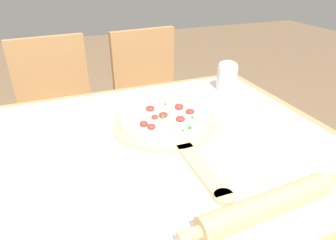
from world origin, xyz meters
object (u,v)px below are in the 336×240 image
object	(u,v)px
pizza	(165,117)
chair_right	(151,97)
chair_left	(59,111)
pizza_peel	(168,126)
flour_cup	(227,75)
rolling_pin	(267,205)

from	to	relation	value
pizza	chair_right	distance (m)	0.80
pizza	chair_left	distance (m)	0.84
pizza	chair_left	xyz separation A→B (m)	(-0.33, 0.74, -0.26)
pizza_peel	flour_cup	distance (m)	0.42
flour_cup	pizza	bearing A→B (deg)	-151.00
pizza_peel	chair_left	distance (m)	0.86
chair_right	flour_cup	bearing A→B (deg)	-79.07
pizza	flour_cup	bearing A→B (deg)	29.00
rolling_pin	flour_cup	bearing A→B (deg)	65.54
rolling_pin	flour_cup	distance (m)	0.71
rolling_pin	flour_cup	world-z (taller)	flour_cup
pizza	chair_right	world-z (taller)	chair_right
pizza	chair_left	size ratio (longest dim) A/B	0.34
chair_right	flour_cup	world-z (taller)	chair_right
chair_right	flour_cup	distance (m)	0.64
chair_left	flour_cup	xyz separation A→B (m)	(0.67, -0.54, 0.29)
pizza_peel	chair_left	bearing A→B (deg)	113.14
pizza_peel	flour_cup	size ratio (longest dim) A/B	4.76
chair_right	rolling_pin	bearing A→B (deg)	-101.81
rolling_pin	chair_right	bearing A→B (deg)	83.53
pizza_peel	chair_left	size ratio (longest dim) A/B	0.66
chair_left	flour_cup	bearing A→B (deg)	-43.03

